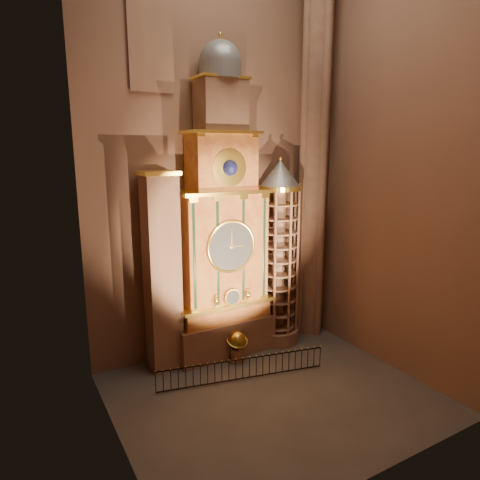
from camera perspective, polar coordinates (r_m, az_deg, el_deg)
floor at (r=21.27m, az=4.31°, el=-19.84°), size 14.00×14.00×0.00m
wall_back at (r=23.28m, az=-3.67°, el=11.46°), size 22.00×0.00×22.00m
wall_left at (r=15.26m, az=-17.78°, el=10.67°), size 0.00×22.00×22.00m
wall_right at (r=22.78m, az=19.83°, el=10.78°), size 0.00×22.00×22.00m
astronomical_clock at (r=22.80m, az=-2.38°, el=0.53°), size 5.60×2.41×16.70m
portrait_tower at (r=21.89m, az=-10.33°, el=-4.27°), size 1.80×1.60×10.20m
stair_turret at (r=24.66m, az=5.18°, el=-1.99°), size 2.50×2.50×10.80m
gothic_pier at (r=25.75m, az=9.89°, el=11.36°), size 2.04×2.04×22.00m
stained_glass_window at (r=22.61m, az=-11.86°, el=25.30°), size 2.20×0.14×5.20m
celestial_globe at (r=23.53m, az=-0.40°, el=-13.65°), size 1.20×1.13×1.71m
iron_railing at (r=22.01m, az=0.36°, el=-16.83°), size 8.31×1.85×1.10m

